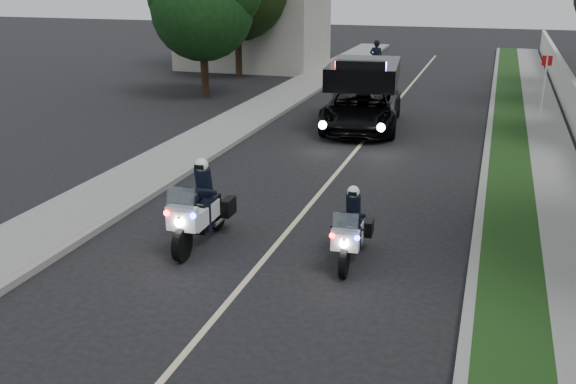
% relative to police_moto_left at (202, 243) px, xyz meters
% --- Properties ---
extents(ground, '(120.00, 120.00, 0.00)m').
position_rel_police_moto_left_xyz_m(ground, '(1.57, 0.10, 0.00)').
color(ground, black).
rests_on(ground, ground).
extents(curb_right, '(0.20, 60.00, 0.15)m').
position_rel_police_moto_left_xyz_m(curb_right, '(5.67, 10.10, 0.07)').
color(curb_right, gray).
rests_on(curb_right, ground).
extents(grass_verge, '(1.20, 60.00, 0.16)m').
position_rel_police_moto_left_xyz_m(grass_verge, '(6.37, 10.10, 0.08)').
color(grass_verge, '#193814').
rests_on(grass_verge, ground).
extents(sidewalk_right, '(1.40, 60.00, 0.16)m').
position_rel_police_moto_left_xyz_m(sidewalk_right, '(7.67, 10.10, 0.08)').
color(sidewalk_right, gray).
rests_on(sidewalk_right, ground).
extents(curb_left, '(0.20, 60.00, 0.15)m').
position_rel_police_moto_left_xyz_m(curb_left, '(-2.53, 10.10, 0.07)').
color(curb_left, gray).
rests_on(curb_left, ground).
extents(sidewalk_left, '(2.00, 60.00, 0.16)m').
position_rel_police_moto_left_xyz_m(sidewalk_left, '(-3.63, 10.10, 0.08)').
color(sidewalk_left, gray).
rests_on(sidewalk_left, ground).
extents(building_far, '(8.00, 6.00, 7.00)m').
position_rel_police_moto_left_xyz_m(building_far, '(-8.43, 26.10, 3.50)').
color(building_far, '#A8A396').
rests_on(building_far, ground).
extents(lane_marking, '(0.12, 50.00, 0.01)m').
position_rel_police_moto_left_xyz_m(lane_marking, '(1.57, 10.10, 0.00)').
color(lane_marking, '#BFB78C').
rests_on(lane_marking, ground).
extents(police_moto_left, '(0.80, 2.21, 1.87)m').
position_rel_police_moto_left_xyz_m(police_moto_left, '(0.00, 0.00, 0.00)').
color(police_moto_left, silver).
rests_on(police_moto_left, ground).
extents(police_moto_right, '(0.74, 1.87, 1.56)m').
position_rel_police_moto_left_xyz_m(police_moto_right, '(3.26, 0.08, 0.00)').
color(police_moto_right, silver).
rests_on(police_moto_right, ground).
extents(police_suv, '(3.28, 6.04, 2.81)m').
position_rel_police_moto_left_xyz_m(police_suv, '(1.08, 11.91, 0.00)').
color(police_suv, black).
rests_on(police_suv, ground).
extents(bicycle, '(0.81, 1.96, 1.00)m').
position_rel_police_moto_left_xyz_m(bicycle, '(-0.46, 23.24, 0.00)').
color(bicycle, black).
rests_on(bicycle, ground).
extents(cyclist, '(0.70, 0.47, 1.93)m').
position_rel_police_moto_left_xyz_m(cyclist, '(-0.46, 23.24, 0.00)').
color(cyclist, black).
rests_on(cyclist, ground).
extents(sign_post, '(0.46, 0.46, 2.52)m').
position_rel_police_moto_left_xyz_m(sign_post, '(7.57, 15.95, 0.00)').
color(sign_post, '#AF0C18').
rests_on(sign_post, ground).
extents(tree_left_near, '(5.42, 5.42, 7.69)m').
position_rel_police_moto_left_xyz_m(tree_left_near, '(-7.09, 15.92, 0.00)').
color(tree_left_near, '#133A13').
rests_on(tree_left_near, ground).
extents(tree_left_far, '(6.54, 6.54, 9.01)m').
position_rel_police_moto_left_xyz_m(tree_left_far, '(-7.88, 22.18, 0.00)').
color(tree_left_far, black).
rests_on(tree_left_far, ground).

